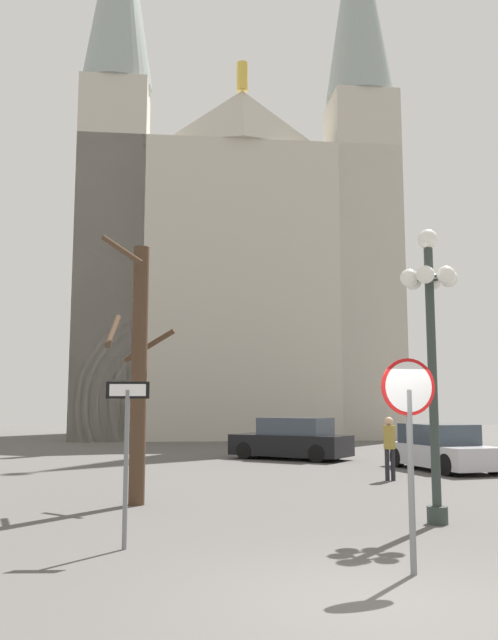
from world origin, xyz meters
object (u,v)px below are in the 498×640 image
(one_way_arrow_sign, at_px, (127,442))
(parked_car_near_silver, at_px, (441,449))
(bare_tree, at_px, (138,368))
(cathedral, at_px, (235,268))
(pedestrian_walking, at_px, (389,442))
(parked_car_far_black, at_px, (292,440))
(street_lamp, at_px, (431,326))
(stop_sign, at_px, (409,423))

(one_way_arrow_sign, height_order, parked_car_near_silver, one_way_arrow_sign)
(bare_tree, bearing_deg, one_way_arrow_sign, -87.54)
(cathedral, height_order, one_way_arrow_sign, cathedral)
(cathedral, height_order, pedestrian_walking, cathedral)
(bare_tree, relative_size, parked_car_far_black, 1.21)
(parked_car_near_silver, bearing_deg, one_way_arrow_sign, -129.68)
(cathedral, height_order, parked_car_near_silver, cathedral)
(one_way_arrow_sign, bearing_deg, parked_car_near_silver, 50.32)
(one_way_arrow_sign, distance_m, street_lamp, 5.79)
(stop_sign, bearing_deg, parked_car_far_black, 86.13)
(parked_car_near_silver, bearing_deg, street_lamp, -111.74)
(parked_car_near_silver, relative_size, pedestrian_walking, 2.62)
(stop_sign, xyz_separation_m, one_way_arrow_sign, (-3.65, 1.75, -0.32))
(stop_sign, distance_m, parked_car_near_silver, 13.52)
(pedestrian_walking, bearing_deg, stop_sign, -105.59)
(street_lamp, height_order, parked_car_near_silver, street_lamp)
(bare_tree, xyz_separation_m, pedestrian_walking, (6.57, 3.79, -1.79))
(street_lamp, bearing_deg, parked_car_near_silver, 68.26)
(one_way_arrow_sign, xyz_separation_m, parked_car_far_black, (4.80, 15.28, -0.78))
(cathedral, xyz_separation_m, street_lamp, (1.33, -31.91, -7.69))
(parked_car_far_black, bearing_deg, street_lamp, -88.25)
(parked_car_far_black, bearing_deg, parked_car_near_silver, -48.60)
(pedestrian_walking, bearing_deg, street_lamp, -100.18)
(stop_sign, relative_size, parked_car_far_black, 0.56)
(bare_tree, bearing_deg, street_lamp, -26.51)
(one_way_arrow_sign, xyz_separation_m, pedestrian_walking, (6.39, 8.06, -0.47))
(cathedral, bearing_deg, bare_tree, -97.94)
(stop_sign, height_order, bare_tree, bare_tree)
(stop_sign, distance_m, parked_car_far_black, 17.10)
(street_lamp, bearing_deg, pedestrian_walking, 79.82)
(stop_sign, height_order, one_way_arrow_sign, stop_sign)
(parked_car_near_silver, bearing_deg, cathedral, 102.30)
(cathedral, xyz_separation_m, bare_tree, (-4.07, -29.21, -8.31))
(street_lamp, distance_m, parked_car_far_black, 13.99)
(parked_car_near_silver, height_order, parked_car_far_black, parked_car_far_black)
(stop_sign, height_order, street_lamp, street_lamp)
(cathedral, bearing_deg, stop_sign, -90.38)
(parked_car_near_silver, bearing_deg, parked_car_far_black, 131.40)
(stop_sign, bearing_deg, one_way_arrow_sign, 154.41)
(bare_tree, distance_m, parked_car_far_black, 12.27)
(stop_sign, xyz_separation_m, street_lamp, (1.57, 3.31, 1.63))
(cathedral, bearing_deg, street_lamp, -87.61)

